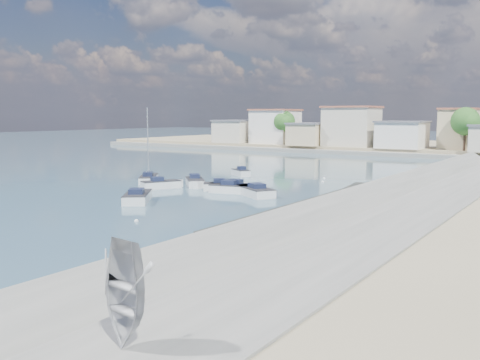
# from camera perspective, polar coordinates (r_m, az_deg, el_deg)

# --- Properties ---
(ground) EXTENTS (400.00, 400.00, 0.00)m
(ground) POSITION_cam_1_polar(r_m,az_deg,el_deg) (75.58, 11.76, 0.80)
(ground) COLOR #2C4558
(ground) RESTS_ON ground
(seawall_walkway) EXTENTS (5.00, 90.00, 1.80)m
(seawall_walkway) POSITION_cam_1_polar(r_m,az_deg,el_deg) (44.35, 20.91, -2.60)
(seawall_walkway) COLOR slate
(seawall_walkway) RESTS_ON ground
(breakwater) EXTENTS (2.00, 31.02, 0.35)m
(breakwater) POSITION_cam_1_polar(r_m,az_deg,el_deg) (48.02, 7.17, -2.37)
(breakwater) COLOR black
(breakwater) RESTS_ON ground
(far_shore_land) EXTENTS (160.00, 40.00, 1.40)m
(far_shore_land) POSITION_cam_1_polar(r_m,az_deg,el_deg) (125.14, 20.74, 3.20)
(far_shore_land) COLOR gray
(far_shore_land) RESTS_ON ground
(far_shore_quay) EXTENTS (160.00, 2.50, 0.80)m
(far_shore_quay) POSITION_cam_1_polar(r_m,az_deg,el_deg) (104.84, 18.13, 2.50)
(far_shore_quay) COLOR slate
(far_shore_quay) RESTS_ON ground
(shore_trees) EXTENTS (74.56, 38.32, 7.92)m
(shore_trees) POSITION_cam_1_polar(r_m,az_deg,el_deg) (99.83, 22.44, 5.46)
(shore_trees) COLOR #38281E
(shore_trees) RESTS_ON ground
(motorboat_a) EXTENTS (4.80, 5.44, 1.48)m
(motorboat_a) POSITION_cam_1_polar(r_m,az_deg,el_deg) (50.18, -10.84, -1.80)
(motorboat_a) COLOR silver
(motorboat_a) RESTS_ON ground
(motorboat_b) EXTENTS (4.35, 3.82, 1.48)m
(motorboat_b) POSITION_cam_1_polar(r_m,az_deg,el_deg) (56.33, -1.55, -0.73)
(motorboat_b) COLOR silver
(motorboat_b) RESTS_ON ground
(motorboat_c) EXTENTS (5.65, 4.65, 1.48)m
(motorboat_c) POSITION_cam_1_polar(r_m,az_deg,el_deg) (53.02, 1.42, -1.21)
(motorboat_c) COLOR silver
(motorboat_c) RESTS_ON ground
(motorboat_d) EXTENTS (5.17, 2.55, 1.48)m
(motorboat_d) POSITION_cam_1_polar(r_m,az_deg,el_deg) (55.80, -1.14, -0.80)
(motorboat_d) COLOR silver
(motorboat_d) RESTS_ON ground
(motorboat_e) EXTENTS (3.40, 4.49, 1.48)m
(motorboat_e) POSITION_cam_1_polar(r_m,az_deg,el_deg) (58.56, -8.23, -0.51)
(motorboat_e) COLOR silver
(motorboat_e) RESTS_ON ground
(motorboat_f) EXTENTS (3.63, 3.05, 1.48)m
(motorboat_f) POSITION_cam_1_polar(r_m,az_deg,el_deg) (69.93, 0.01, 0.77)
(motorboat_f) COLOR silver
(motorboat_f) RESTS_ON ground
(motorboat_g) EXTENTS (4.49, 4.56, 1.48)m
(motorboat_g) POSITION_cam_1_polar(r_m,az_deg,el_deg) (59.93, -4.81, -0.29)
(motorboat_g) COLOR silver
(motorboat_g) RESTS_ON ground
(motorboat_h) EXTENTS (5.53, 3.00, 1.48)m
(motorboat_h) POSITION_cam_1_polar(r_m,az_deg,el_deg) (54.46, -0.41, -0.99)
(motorboat_h) COLOR silver
(motorboat_h) RESTS_ON ground
(sailboat) EXTENTS (4.60, 5.27, 9.00)m
(sailboat) POSITION_cam_1_polar(r_m,az_deg,el_deg) (64.13, -9.70, 0.15)
(sailboat) COLOR silver
(sailboat) RESTS_ON ground
(mooring_buoys) EXTENTS (8.25, 32.92, 0.31)m
(mooring_buoys) POSITION_cam_1_polar(r_m,az_deg,el_deg) (52.53, 3.96, -1.67)
(mooring_buoys) COLOR white
(mooring_buoys) RESTS_ON ground
(overturned_dinghy) EXTENTS (3.17, 1.81, 0.56)m
(overturned_dinghy) POSITION_cam_1_polar(r_m,az_deg,el_deg) (14.97, -12.28, -16.12)
(overturned_dinghy) COLOR #A5A8AD
(overturned_dinghy) RESTS_ON seawall_walkway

